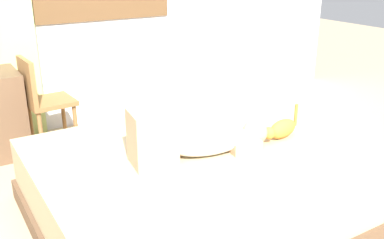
{
  "coord_description": "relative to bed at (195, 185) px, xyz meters",
  "views": [
    {
      "loc": [
        -1.46,
        -2.05,
        1.67
      ],
      "look_at": [
        0.01,
        0.35,
        0.61
      ],
      "focal_mm": 41.39,
      "sensor_mm": 36.0,
      "label": 1
    }
  ],
  "objects": [
    {
      "name": "ground_plane",
      "position": [
        0.09,
        -0.15,
        -0.23
      ],
      "size": [
        16.0,
        16.0,
        0.0
      ],
      "primitive_type": "plane",
      "color": "tan"
    },
    {
      "name": "bed",
      "position": [
        0.0,
        0.0,
        0.0
      ],
      "size": [
        2.02,
        1.78,
        0.46
      ],
      "color": "brown",
      "rests_on": "ground"
    },
    {
      "name": "person_lying",
      "position": [
        -0.01,
        -0.02,
        0.35
      ],
      "size": [
        0.94,
        0.37,
        0.34
      ],
      "color": "silver",
      "rests_on": "bed"
    },
    {
      "name": "cat",
      "position": [
        0.64,
        -0.1,
        0.3
      ],
      "size": [
        0.35,
        0.16,
        0.21
      ],
      "color": "#C67A2D",
      "rests_on": "bed"
    },
    {
      "name": "chair_by_desk",
      "position": [
        -0.59,
        1.56,
        0.28
      ],
      "size": [
        0.4,
        0.4,
        0.86
      ],
      "color": "brown",
      "rests_on": "ground"
    },
    {
      "name": "curtain_left",
      "position": [
        -0.69,
        2.03,
        0.97
      ],
      "size": [
        0.44,
        0.06,
        2.4
      ],
      "primitive_type": "cube",
      "color": "#ADCC75",
      "rests_on": "ground"
    }
  ]
}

